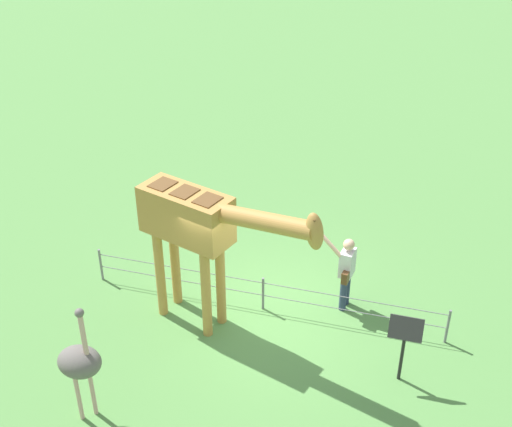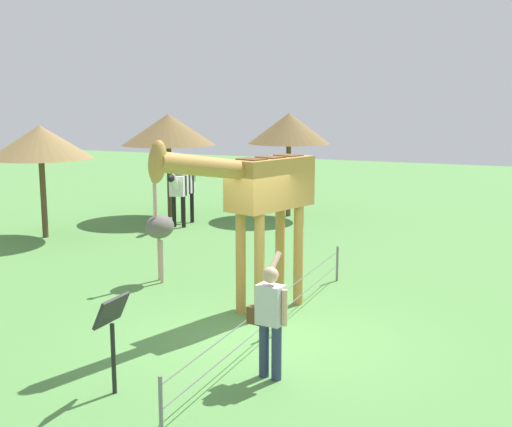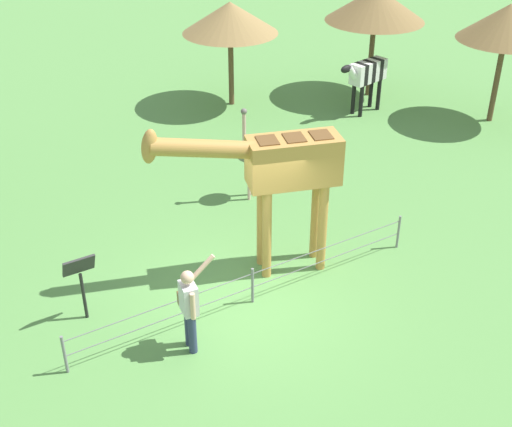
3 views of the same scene
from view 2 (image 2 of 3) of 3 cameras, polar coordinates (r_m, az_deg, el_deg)
name	(u,v)px [view 2 (image 2 of 3)]	position (r m, az deg, el deg)	size (l,w,h in m)	color
ground_plane	(269,335)	(10.72, 1.18, -10.67)	(60.00, 60.00, 0.00)	#568E47
giraffe	(260,192)	(11.27, 0.35, 1.87)	(3.59, 1.57, 3.23)	#BC8942
visitor	(270,315)	(8.87, 1.24, -8.98)	(0.70, 0.59, 1.68)	navy
zebra	(182,187)	(19.61, -6.57, 2.32)	(1.83, 0.66, 1.66)	black
ostrich	(160,227)	(13.55, -8.53, -1.17)	(0.70, 0.56, 2.25)	#CC9E93
shade_hut_near	(168,130)	(20.89, -7.77, 7.35)	(2.99, 2.99, 3.33)	brown
shade_hut_far	(40,142)	(18.55, -18.55, 6.00)	(2.81, 2.81, 3.10)	brown
shade_hut_aside	(289,129)	(20.92, 2.93, 7.50)	(2.65, 2.65, 3.36)	brown
info_sign	(112,324)	(8.60, -12.62, -9.51)	(0.56, 0.21, 1.32)	black
wire_fence	(276,312)	(10.54, 1.76, -8.70)	(7.05, 0.05, 0.75)	slate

